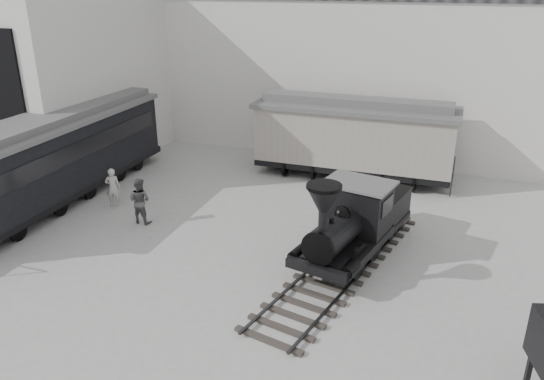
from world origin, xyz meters
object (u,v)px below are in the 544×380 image
at_px(boxcar, 354,136).
at_px(visitor_a, 113,187).
at_px(visitor_b, 140,201).
at_px(locomotive, 352,226).
at_px(passenger_coach, 57,157).

height_order(boxcar, visitor_a, boxcar).
bearing_deg(visitor_b, boxcar, -129.48).
distance_m(locomotive, passenger_coach, 13.01).
relative_size(boxcar, visitor_a, 5.66).
bearing_deg(passenger_coach, locomotive, -5.15).
distance_m(locomotive, visitor_b, 8.45).
bearing_deg(passenger_coach, boxcar, 31.19).
bearing_deg(boxcar, visitor_b, -130.76).
xyz_separation_m(visitor_a, visitor_b, (1.98, -0.95, 0.08)).
distance_m(locomotive, boxcar, 8.26).
relative_size(locomotive, passenger_coach, 0.74).
bearing_deg(visitor_a, locomotive, 149.41).
height_order(passenger_coach, visitor_b, passenger_coach).
bearing_deg(locomotive, visitor_a, -173.86).
bearing_deg(visitor_b, visitor_a, -25.81).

